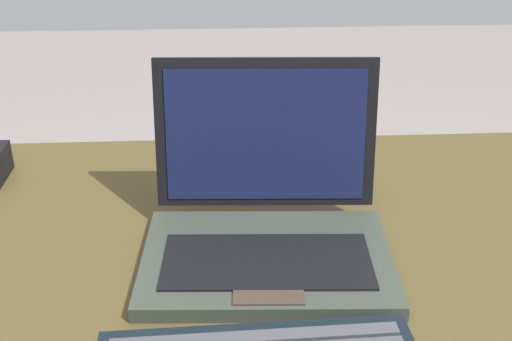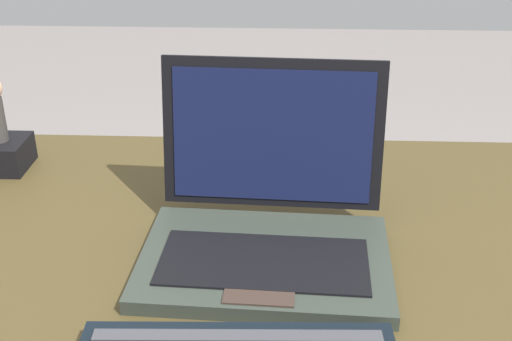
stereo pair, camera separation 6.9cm
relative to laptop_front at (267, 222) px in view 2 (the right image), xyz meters
The scene contains 3 objects.
desk 0.11m from the laptop_front, 121.16° to the right, with size 1.73×0.78×0.71m.
laptop_front is the anchor object (origin of this frame).
figurine_stand 0.49m from the laptop_front, 151.91° to the left, with size 0.08×0.08×0.05m, color black.
Camera 2 is at (0.03, -0.69, 1.18)m, focal length 46.54 mm.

